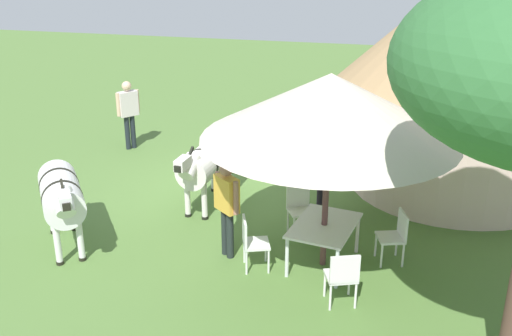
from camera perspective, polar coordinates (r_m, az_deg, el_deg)
ground_plane at (r=12.81m, az=-2.69°, el=-2.52°), size 36.00×36.00×0.00m
thatched_hut at (r=13.19m, az=19.05°, el=8.84°), size 5.38×5.38×4.68m
shade_umbrella at (r=9.28m, az=6.95°, el=5.73°), size 3.99×3.99×3.24m
patio_dining_table at (r=10.06m, az=6.41°, el=-5.68°), size 1.49×1.18×0.74m
patio_chair_near_hut at (r=11.12m, az=4.12°, el=-3.56°), size 0.58×0.59×0.90m
patio_chair_east_end at (r=9.94m, az=-0.46°, el=-6.77°), size 0.55×0.54×0.90m
patio_chair_near_lawn at (r=9.11m, az=8.11°, el=-9.91°), size 0.55×0.56×0.90m
patio_chair_west_end at (r=10.40m, az=12.96°, el=-6.02°), size 0.54×0.53×0.90m
guest_beside_umbrella at (r=11.76m, az=6.24°, el=-0.00°), size 0.53×0.33×1.55m
guest_behind_table at (r=10.09m, az=-2.75°, el=-3.09°), size 0.46×0.49×1.71m
standing_watcher at (r=15.45m, az=-11.88°, el=5.47°), size 0.50×0.46×1.73m
striped_lounge_chair at (r=14.83m, az=-0.04°, el=2.06°), size 0.91×0.73×0.67m
zebra_nearest_camera at (r=11.99m, az=-4.60°, el=0.63°), size 2.38×0.82×1.49m
zebra_by_umbrella at (r=10.86m, az=-17.78°, el=-2.45°), size 1.94×1.52×1.54m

